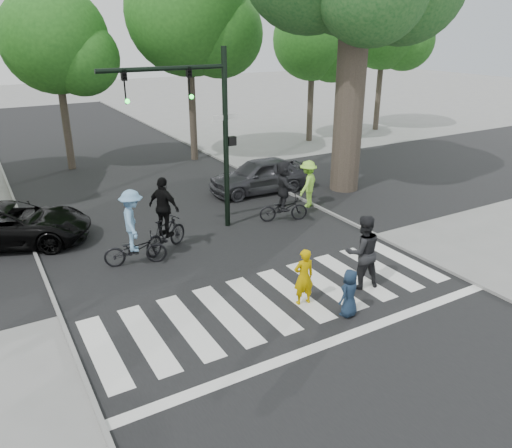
{
  "coord_description": "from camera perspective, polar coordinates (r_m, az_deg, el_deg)",
  "views": [
    {
      "loc": [
        -6.15,
        -8.45,
        6.56
      ],
      "look_at": [
        0.5,
        3.0,
        1.3
      ],
      "focal_mm": 35.0,
      "sensor_mm": 36.0,
      "label": 1
    }
  ],
  "objects": [
    {
      "name": "car_suv",
      "position": [
        17.72,
        -26.25,
        -0.05
      ],
      "size": [
        5.37,
        3.89,
        1.36
      ],
      "primitive_type": "imported",
      "rotation": [
        0.0,
        0.0,
        1.19
      ],
      "color": "black",
      "rests_on": "ground"
    },
    {
      "name": "cyclist_left",
      "position": [
        14.84,
        -13.8,
        -1.03
      ],
      "size": [
        1.91,
        1.31,
        2.3
      ],
      "color": "black",
      "rests_on": "ground"
    },
    {
      "name": "bystander_hivis",
      "position": [
        19.34,
        5.94,
        4.57
      ],
      "size": [
        1.36,
        1.21,
        1.83
      ],
      "primitive_type": "imported",
      "rotation": [
        0.0,
        0.0,
        3.71
      ],
      "color": "#A2F446",
      "rests_on": "ground"
    },
    {
      "name": "bg_tree_5",
      "position": [
        35.06,
        15.02,
        20.67
      ],
      "size": [
        5.67,
        5.4,
        9.3
      ],
      "color": "brown",
      "rests_on": "ground"
    },
    {
      "name": "pedestrian_child",
      "position": [
        12.26,
        10.63,
        -7.78
      ],
      "size": [
        0.68,
        0.54,
        1.22
      ],
      "primitive_type": "imported",
      "rotation": [
        0.0,
        0.0,
        3.43
      ],
      "color": "#17283D",
      "rests_on": "ground"
    },
    {
      "name": "pedestrian_woman",
      "position": [
        12.54,
        5.47,
        -6.03
      ],
      "size": [
        0.59,
        0.43,
        1.5
      ],
      "primitive_type": "imported",
      "rotation": [
        0.0,
        0.0,
        3.01
      ],
      "color": "#BE9600",
      "rests_on": "ground"
    },
    {
      "name": "cyclist_mid",
      "position": [
        15.57,
        -10.37,
        0.29
      ],
      "size": [
        1.84,
        1.35,
        2.38
      ],
      "color": "black",
      "rests_on": "ground"
    },
    {
      "name": "bg_tree_4",
      "position": [
        30.71,
        7.08,
        19.79
      ],
      "size": [
        4.83,
        4.6,
        8.15
      ],
      "color": "brown",
      "rests_on": "ground"
    },
    {
      "name": "traffic_signal",
      "position": [
        16.25,
        -6.26,
        12.12
      ],
      "size": [
        4.45,
        0.29,
        6.0
      ],
      "color": "black",
      "rests_on": "ground"
    },
    {
      "name": "curb_left",
      "position": [
        14.99,
        -22.91,
        -5.94
      ],
      "size": [
        0.1,
        70.0,
        0.1
      ],
      "primitive_type": "cube",
      "color": "gray",
      "rests_on": "ground"
    },
    {
      "name": "crosswalk",
      "position": [
        12.8,
        3.36,
        -9.17
      ],
      "size": [
        10.0,
        3.85,
        0.01
      ],
      "color": "silver",
      "rests_on": "ground"
    },
    {
      "name": "bg_tree_2",
      "position": [
        25.46,
        -21.34,
        18.54
      ],
      "size": [
        5.04,
        4.8,
        8.4
      ],
      "color": "brown",
      "rests_on": "ground"
    },
    {
      "name": "ground",
      "position": [
        12.34,
        5.08,
        -10.55
      ],
      "size": [
        120.0,
        120.0,
        0.0
      ],
      "primitive_type": "plane",
      "color": "gray",
      "rests_on": "ground"
    },
    {
      "name": "road_stem",
      "position": [
        16.18,
        -5.1,
        -2.33
      ],
      "size": [
        10.0,
        70.0,
        0.01
      ],
      "primitive_type": "cube",
      "color": "black",
      "rests_on": "ground"
    },
    {
      "name": "cyclist_right",
      "position": [
        17.78,
        3.19,
        3.38
      ],
      "size": [
        1.86,
        1.72,
        2.23
      ],
      "color": "black",
      "rests_on": "ground"
    },
    {
      "name": "bg_tree_3",
      "position": [
        25.93,
        -6.87,
        22.38
      ],
      "size": [
        6.3,
        6.0,
        10.2
      ],
      "color": "brown",
      "rests_on": "ground"
    },
    {
      "name": "curb_right",
      "position": [
        18.68,
        9.03,
        0.98
      ],
      "size": [
        0.1,
        70.0,
        0.1
      ],
      "primitive_type": "cube",
      "color": "gray",
      "rests_on": "ground"
    },
    {
      "name": "pedestrian_adult",
      "position": [
        13.49,
        12.07,
        -3.11
      ],
      "size": [
        1.14,
        0.98,
        2.04
      ],
      "primitive_type": "imported",
      "rotation": [
        0.0,
        0.0,
        2.91
      ],
      "color": "black",
      "rests_on": "ground"
    },
    {
      "name": "car_grey",
      "position": [
        21.03,
        0.43,
        5.58
      ],
      "size": [
        4.38,
        1.94,
        1.47
      ],
      "primitive_type": "imported",
      "rotation": [
        0.0,
        0.0,
        -1.62
      ],
      "color": "#36363B",
      "rests_on": "ground"
    },
    {
      "name": "road_cross",
      "position": [
        18.75,
        -9.03,
        0.92
      ],
      "size": [
        70.0,
        10.0,
        0.01
      ],
      "primitive_type": "cube",
      "color": "black",
      "rests_on": "ground"
    }
  ]
}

